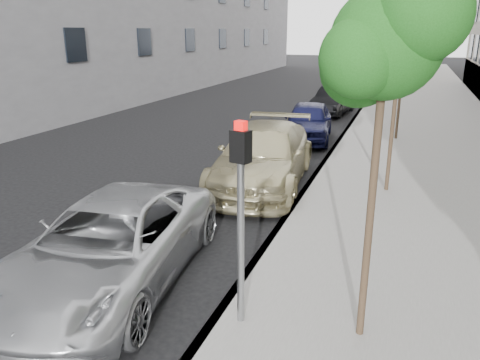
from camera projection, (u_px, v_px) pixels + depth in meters
The scene contains 12 objects.
ground at pixel (100, 357), 6.20m from camera, with size 160.00×160.00×0.00m, color black.
sidewalk at pixel (422, 106), 26.31m from camera, with size 6.40×72.00×0.14m, color gray.
curb at pixel (365, 103), 27.31m from camera, with size 0.15×72.00×0.14m, color #9E9B93.
tree_near at pixel (389, 44), 5.29m from camera, with size 1.65×1.45×4.67m.
tree_mid at pixel (401, 51), 11.21m from camera, with size 1.60×1.40×4.31m.
tree_far at pixel (409, 19), 16.78m from camera, with size 1.68×1.48×5.20m.
signal_pole at pixel (241, 201), 6.20m from camera, with size 0.28×0.24×2.91m.
minivan at pixel (111, 244), 7.80m from camera, with size 2.40×5.21×1.45m, color #B9BBBE.
suv at pixel (264, 156), 12.91m from camera, with size 2.29×5.64×1.64m, color #BCB286.
sedan_blue at pixel (308, 121), 18.32m from camera, with size 1.74×4.33×1.47m, color #111339.
sedan_black at pixel (334, 101), 24.00m from camera, with size 1.45×4.16×1.37m, color black.
sedan_rear at pixel (341, 89), 28.96m from camera, with size 1.92×4.71×1.37m, color #ADB0B6.
Camera 1 is at (3.50, -4.25, 4.13)m, focal length 35.00 mm.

